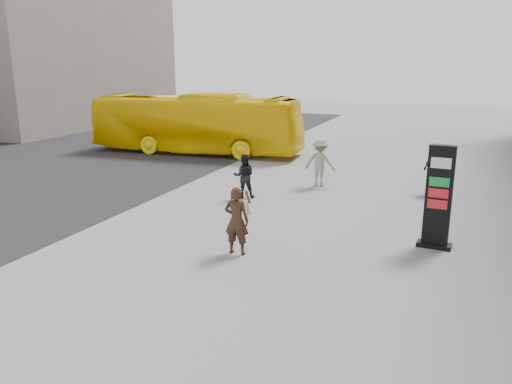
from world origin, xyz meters
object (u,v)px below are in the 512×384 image
(info_pylon, at_px, (439,197))
(pedestrian_b, at_px, (320,162))
(woman, at_px, (237,220))
(pedestrian_c, at_px, (434,171))
(pedestrian_a, at_px, (244,176))
(bus, at_px, (196,123))

(info_pylon, distance_m, pedestrian_b, 6.97)
(woman, distance_m, pedestrian_c, 8.98)
(pedestrian_a, distance_m, pedestrian_b, 3.34)
(info_pylon, relative_size, bus, 0.24)
(woman, height_order, bus, bus)
(info_pylon, distance_m, bus, 15.95)
(pedestrian_a, relative_size, pedestrian_b, 0.84)
(info_pylon, bearing_deg, woman, -148.33)
(woman, height_order, pedestrian_b, pedestrian_b)
(info_pylon, bearing_deg, bus, 145.42)
(woman, bearing_deg, bus, -61.54)
(bus, bearing_deg, pedestrian_c, -113.90)
(info_pylon, xyz_separation_m, pedestrian_b, (-4.40, 5.39, -0.40))
(bus, distance_m, pedestrian_a, 9.49)
(pedestrian_b, xyz_separation_m, pedestrian_c, (4.11, 0.26, -0.09))
(woman, bearing_deg, pedestrian_c, -121.55)
(pedestrian_a, xyz_separation_m, pedestrian_b, (2.04, 2.64, 0.15))
(pedestrian_c, bearing_deg, woman, 107.11)
(info_pylon, bearing_deg, pedestrian_a, 162.09)
(info_pylon, distance_m, pedestrian_c, 5.68)
(woman, relative_size, pedestrian_b, 0.93)
(bus, bearing_deg, pedestrian_a, -145.10)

